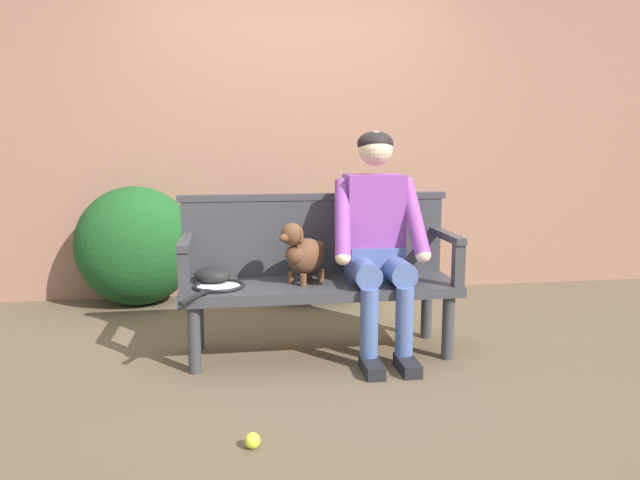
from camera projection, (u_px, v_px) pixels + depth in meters
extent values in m
plane|color=brown|center=(320.00, 353.00, 3.57)|extent=(40.00, 40.00, 0.00)
cube|color=#936651|center=(291.00, 140.00, 4.96)|extent=(8.00, 0.30, 2.50)
ellipsoid|color=#194C1E|center=(136.00, 246.00, 4.56)|extent=(0.91, 0.69, 0.91)
ellipsoid|color=#194C1E|center=(317.00, 261.00, 4.80)|extent=(0.87, 0.75, 0.60)
cube|color=#38383D|center=(320.00, 287.00, 3.50)|extent=(1.60, 0.51, 0.06)
cylinder|color=#38383D|center=(194.00, 339.00, 3.25)|extent=(0.07, 0.07, 0.37)
cylinder|color=#38383D|center=(448.00, 327.00, 3.46)|extent=(0.07, 0.07, 0.37)
cylinder|color=#38383D|center=(198.00, 319.00, 3.62)|extent=(0.07, 0.07, 0.37)
cylinder|color=#38383D|center=(427.00, 309.00, 3.83)|extent=(0.07, 0.07, 0.37)
cube|color=#38383D|center=(315.00, 237.00, 3.68)|extent=(1.60, 0.05, 0.46)
cube|color=#38383D|center=(315.00, 197.00, 3.64)|extent=(1.64, 0.06, 0.04)
cube|color=#38383D|center=(184.00, 274.00, 3.16)|extent=(0.06, 0.06, 0.24)
cube|color=#38383D|center=(186.00, 242.00, 3.35)|extent=(0.06, 0.51, 0.04)
cube|color=#38383D|center=(458.00, 266.00, 3.38)|extent=(0.06, 0.06, 0.24)
cube|color=#38383D|center=(446.00, 235.00, 3.57)|extent=(0.06, 0.51, 0.04)
cube|color=black|center=(372.00, 367.00, 3.26)|extent=(0.10, 0.24, 0.07)
cylinder|color=#475B93|center=(369.00, 323.00, 3.30)|extent=(0.10, 0.10, 0.38)
cylinder|color=#475B93|center=(363.00, 272.00, 3.41)|extent=(0.15, 0.32, 0.15)
cube|color=black|center=(408.00, 365.00, 3.28)|extent=(0.10, 0.24, 0.07)
cylinder|color=#475B93|center=(404.00, 321.00, 3.33)|extent=(0.10, 0.10, 0.38)
cylinder|color=#475B93|center=(397.00, 271.00, 3.44)|extent=(0.15, 0.32, 0.15)
cube|color=#475B93|center=(374.00, 262.00, 3.58)|extent=(0.32, 0.24, 0.20)
cube|color=#843D93|center=(374.00, 218.00, 3.56)|extent=(0.34, 0.22, 0.52)
cylinder|color=#843D93|center=(343.00, 218.00, 3.40)|extent=(0.14, 0.33, 0.45)
sphere|color=beige|center=(343.00, 257.00, 3.32)|extent=(0.09, 0.09, 0.09)
cylinder|color=#843D93|center=(414.00, 217.00, 3.47)|extent=(0.14, 0.33, 0.45)
sphere|color=beige|center=(423.00, 255.00, 3.38)|extent=(0.09, 0.09, 0.09)
sphere|color=beige|center=(376.00, 149.00, 3.47)|extent=(0.20, 0.20, 0.20)
ellipsoid|color=black|center=(375.00, 143.00, 3.47)|extent=(0.21, 0.21, 0.14)
cylinder|color=brown|center=(291.00, 277.00, 3.47)|extent=(0.04, 0.04, 0.07)
cylinder|color=brown|center=(303.00, 280.00, 3.41)|extent=(0.04, 0.04, 0.07)
cylinder|color=brown|center=(309.00, 273.00, 3.58)|extent=(0.04, 0.04, 0.07)
cylinder|color=brown|center=(321.00, 275.00, 3.52)|extent=(0.04, 0.04, 0.07)
ellipsoid|color=brown|center=(306.00, 256.00, 3.48)|extent=(0.31, 0.30, 0.21)
sphere|color=brown|center=(295.00, 255.00, 3.41)|extent=(0.12, 0.12, 0.12)
sphere|color=brown|center=(292.00, 234.00, 3.37)|extent=(0.13, 0.13, 0.13)
ellipsoid|color=brown|center=(285.00, 238.00, 3.33)|extent=(0.09, 0.09, 0.05)
ellipsoid|color=brown|center=(286.00, 235.00, 3.41)|extent=(0.05, 0.05, 0.09)
ellipsoid|color=brown|center=(300.00, 237.00, 3.34)|extent=(0.05, 0.05, 0.09)
sphere|color=brown|center=(320.00, 246.00, 3.56)|extent=(0.06, 0.06, 0.06)
torus|color=black|center=(219.00, 286.00, 3.38)|extent=(0.39, 0.39, 0.02)
cylinder|color=silver|center=(219.00, 287.00, 3.38)|extent=(0.25, 0.25, 0.00)
cube|color=black|center=(205.00, 292.00, 3.22)|extent=(0.06, 0.08, 0.02)
cylinder|color=black|center=(192.00, 298.00, 3.09)|extent=(0.12, 0.21, 0.03)
ellipsoid|color=black|center=(212.00, 275.00, 3.48)|extent=(0.27, 0.25, 0.09)
sphere|color=#CCDB33|center=(252.00, 441.00, 2.47)|extent=(0.07, 0.07, 0.07)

